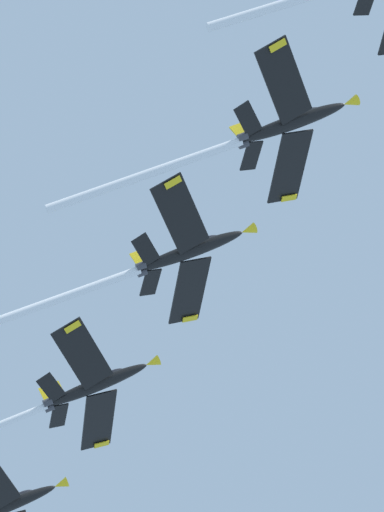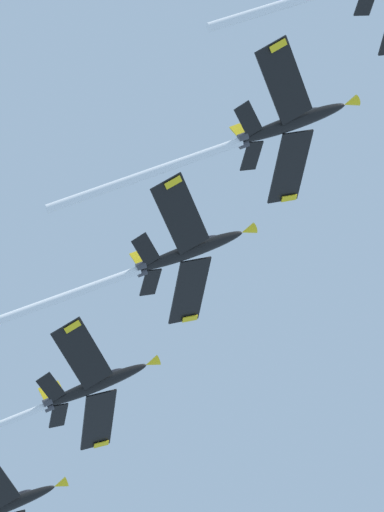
{
  "view_description": "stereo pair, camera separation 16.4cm",
  "coord_description": "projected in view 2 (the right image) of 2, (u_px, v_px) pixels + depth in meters",
  "views": [
    {
      "loc": [
        38.01,
        1.45,
        1.82
      ],
      "look_at": [
        -18.21,
        -59.49,
        99.92
      ],
      "focal_mm": 84.88,
      "sensor_mm": 36.0,
      "label": 1
    },
    {
      "loc": [
        38.14,
        1.34,
        1.82
      ],
      "look_at": [
        -18.21,
        -59.49,
        99.92
      ],
      "focal_mm": 84.88,
      "sensor_mm": 36.0,
      "label": 2
    }
  ],
  "objects": [
    {
      "name": "jet_second",
      "position": [
        255.0,
        136.0,
        122.83
      ],
      "size": [
        24.18,
        25.59,
        15.03
      ],
      "color": "black"
    },
    {
      "name": "jet_third",
      "position": [
        163.0,
        261.0,
        126.77
      ],
      "size": [
        21.81,
        22.55,
        13.53
      ],
      "color": "black"
    },
    {
      "name": "jet_fourth",
      "position": [
        69.0,
        396.0,
        132.83
      ],
      "size": [
        23.97,
        25.46,
        15.22
      ],
      "color": "black"
    }
  ]
}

